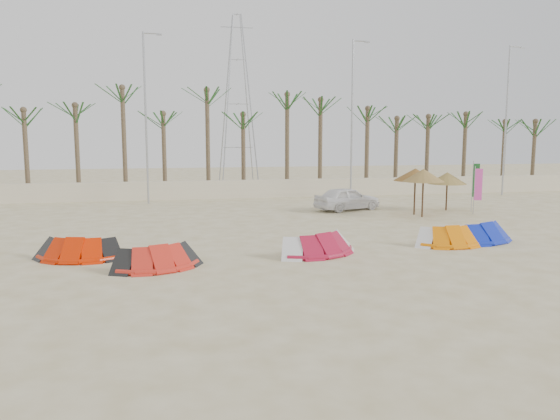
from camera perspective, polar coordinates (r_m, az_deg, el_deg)
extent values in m
plane|color=beige|center=(17.95, 3.87, -6.68)|extent=(120.00, 120.00, 0.00)
cube|color=beige|center=(39.21, -4.70, 2.18)|extent=(60.00, 0.30, 1.30)
cylinder|color=brown|center=(41.33, -24.75, 5.39)|extent=(0.32, 0.32, 6.50)
ellipsoid|color=#194719|center=(41.36, -25.01, 9.89)|extent=(4.00, 4.00, 2.40)
cylinder|color=brown|center=(40.27, -10.69, 5.93)|extent=(0.32, 0.32, 6.50)
ellipsoid|color=#194719|center=(40.30, -10.81, 10.55)|extent=(4.00, 4.00, 2.40)
cylinder|color=brown|center=(41.65, 3.27, 6.11)|extent=(0.32, 0.32, 6.50)
ellipsoid|color=#194719|center=(41.68, 3.31, 10.58)|extent=(4.00, 4.00, 2.40)
cylinder|color=brown|center=(45.26, 15.67, 5.97)|extent=(0.32, 0.32, 6.50)
ellipsoid|color=#194719|center=(45.29, 15.83, 10.08)|extent=(4.00, 4.00, 2.40)
cylinder|color=brown|center=(49.43, 23.99, 5.72)|extent=(0.32, 0.32, 6.50)
ellipsoid|color=#194719|center=(49.45, 24.20, 9.48)|extent=(4.00, 4.00, 2.40)
cylinder|color=#A5A8AD|center=(36.78, -13.84, 9.17)|extent=(0.14, 0.14, 11.00)
cylinder|color=#A5A8AD|center=(37.31, -13.32, 17.51)|extent=(1.00, 0.08, 0.08)
cube|color=#A5A8AD|center=(37.29, -12.52, 17.46)|extent=(0.35, 0.14, 0.10)
cylinder|color=#A5A8AD|center=(38.88, 7.52, 9.25)|extent=(0.14, 0.14, 11.00)
cylinder|color=#A5A8AD|center=(39.56, 8.39, 17.07)|extent=(1.00, 0.08, 0.08)
cube|color=#A5A8AD|center=(39.72, 9.09, 16.94)|extent=(0.35, 0.14, 0.10)
cylinder|color=#A5A8AD|center=(44.27, 22.54, 8.54)|extent=(0.14, 0.14, 11.00)
cylinder|color=#A5A8AD|center=(44.99, 23.46, 15.39)|extent=(1.00, 0.08, 0.08)
cube|color=#A5A8AD|center=(45.27, 23.99, 15.24)|extent=(0.35, 0.14, 0.10)
cylinder|color=red|center=(21.15, -20.37, -4.65)|extent=(2.80, 0.87, 0.20)
cube|color=black|center=(21.45, -23.73, -4.25)|extent=(0.85, 1.21, 0.40)
cube|color=black|center=(21.06, -16.91, -4.14)|extent=(0.85, 1.21, 0.40)
cylinder|color=red|center=(18.94, -12.62, -5.77)|extent=(2.63, 1.14, 0.20)
cube|color=black|center=(19.07, -16.34, -5.35)|extent=(0.95, 1.24, 0.40)
cube|color=black|center=(19.01, -8.90, -5.16)|extent=(0.95, 1.24, 0.40)
cylinder|color=#A61430|center=(20.76, 4.16, -4.41)|extent=(2.84, 1.54, 0.20)
cube|color=silver|center=(20.50, 0.36, -4.12)|extent=(1.03, 1.25, 0.40)
cube|color=silver|center=(21.23, 7.70, -3.77)|extent=(1.03, 1.25, 0.40)
cylinder|color=orange|center=(23.33, 17.41, -3.39)|extent=(2.57, 0.21, 0.20)
cube|color=white|center=(22.86, 14.77, -3.13)|extent=(0.61, 1.10, 0.40)
cube|color=white|center=(23.97, 19.73, -2.83)|extent=(0.61, 1.10, 0.40)
cylinder|color=#0F23B5|center=(24.74, 20.18, -2.89)|extent=(3.16, 1.46, 0.20)
cube|color=#F5D8D9|center=(24.05, 17.02, -2.68)|extent=(0.97, 1.25, 0.40)
cube|color=#F5D8D9|center=(25.61, 22.94, -2.33)|extent=(0.97, 1.25, 0.40)
cylinder|color=#4C331E|center=(31.86, 13.90, 1.79)|extent=(0.10, 0.10, 2.54)
cone|color=olive|center=(31.77, 13.96, 3.62)|extent=(2.46, 2.46, 0.70)
cylinder|color=#4C331E|center=(31.01, 14.69, 1.63)|extent=(0.10, 0.10, 2.57)
cone|color=#A88443|center=(30.92, 14.76, 3.53)|extent=(2.27, 2.27, 0.70)
cylinder|color=#4C331E|center=(34.23, 17.03, 1.79)|extent=(0.10, 0.10, 2.20)
cone|color=#A68944|center=(34.15, 17.08, 3.21)|extent=(2.28, 2.28, 0.70)
cylinder|color=#A5A8AD|center=(32.91, 19.63, 1.95)|extent=(0.04, 0.04, 2.77)
cube|color=#EF47BB|center=(33.00, 19.99, 2.53)|extent=(0.41, 0.15, 1.80)
cylinder|color=#A5A8AD|center=(33.98, 19.45, 2.34)|extent=(0.04, 0.04, 3.01)
cube|color=#144A1B|center=(34.06, 19.79, 2.94)|extent=(0.42, 0.03, 1.95)
imported|color=white|center=(33.10, 7.03, 1.19)|extent=(4.43, 2.86, 1.40)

